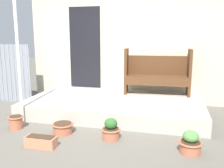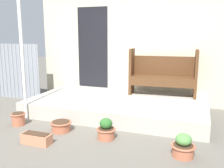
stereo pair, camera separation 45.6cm
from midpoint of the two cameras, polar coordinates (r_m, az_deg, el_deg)
ground_plane at (r=4.54m, az=-1.80°, el=-9.88°), size 24.00×24.00×0.00m
porch_slab at (r=5.33m, az=3.78°, el=-4.99°), size 3.63×1.98×0.30m
house_wall at (r=6.12m, az=6.19°, el=8.04°), size 4.83×0.08×2.60m
support_post at (r=4.90m, az=-17.29°, el=4.80°), size 0.06×0.06×2.26m
bench at (r=5.69m, az=13.80°, el=2.51°), size 1.48×0.49×1.03m
flower_pot_left at (r=4.84m, az=-18.12°, el=-7.52°), size 0.27×0.27×0.23m
flower_pot_middle at (r=4.38m, az=-8.64°, el=-9.45°), size 0.36×0.36×0.18m
flower_pot_right at (r=4.01m, az=1.93°, el=-10.50°), size 0.31×0.31×0.34m
flower_pot_far_right at (r=3.68m, az=19.51°, el=-13.43°), size 0.33×0.33×0.33m
planter_box_rect at (r=3.98m, az=-13.71°, el=-12.10°), size 0.46×0.18×0.17m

